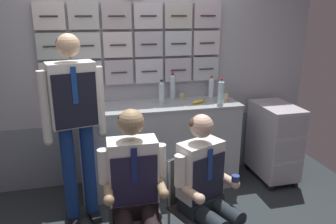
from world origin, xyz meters
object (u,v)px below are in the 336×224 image
object	(u,v)px
crew_member_left	(135,187)
snack_banana	(199,102)
folding_chair_center	(193,195)
crew_member_center	(207,187)
folding_chair_left	(133,198)
coffee_cup_white	(182,96)
crew_member_standing	(74,114)
water_bottle_short	(173,87)
service_trolley	(274,140)

from	to	relation	value
crew_member_left	snack_banana	size ratio (longest dim) A/B	7.37
folding_chair_center	crew_member_center	bearing A→B (deg)	-67.41
folding_chair_left	coffee_cup_white	bearing A→B (deg)	58.00
crew_member_left	folding_chair_center	distance (m)	0.52
folding_chair_center	crew_member_standing	xyz separation A→B (m)	(-0.90, 0.64, 0.56)
water_bottle_short	crew_member_center	bearing A→B (deg)	-93.69
water_bottle_short	coffee_cup_white	xyz separation A→B (m)	(0.10, -0.03, -0.11)
folding_chair_left	snack_banana	size ratio (longest dim) A/B	4.81
folding_chair_center	snack_banana	xyz separation A→B (m)	(0.38, 1.04, 0.49)
crew_member_center	coffee_cup_white	distance (m)	1.46
crew_member_left	coffee_cup_white	xyz separation A→B (m)	(0.74, 1.33, 0.31)
crew_member_standing	water_bottle_short	size ratio (longest dim) A/B	5.90
crew_member_standing	water_bottle_short	world-z (taller)	crew_member_standing
water_bottle_short	snack_banana	bearing A→B (deg)	-47.22
folding_chair_left	water_bottle_short	bearing A→B (deg)	62.34
service_trolley	coffee_cup_white	xyz separation A→B (m)	(-1.05, 0.29, 0.52)
crew_member_center	water_bottle_short	size ratio (longest dim) A/B	4.06
crew_member_center	snack_banana	xyz separation A→B (m)	(0.32, 1.19, 0.33)
crew_member_standing	folding_chair_center	bearing A→B (deg)	-35.38
folding_chair_center	crew_member_standing	size ratio (longest dim) A/B	0.47
crew_member_center	crew_member_standing	xyz separation A→B (m)	(-0.97, 0.79, 0.41)
crew_member_center	folding_chair_left	bearing A→B (deg)	157.31
folding_chair_left	crew_member_standing	world-z (taller)	crew_member_standing
folding_chair_center	coffee_cup_white	bearing A→B (deg)	78.45
coffee_cup_white	service_trolley	bearing A→B (deg)	-15.30
service_trolley	crew_member_standing	bearing A→B (deg)	-171.72
crew_member_left	crew_member_center	xyz separation A→B (m)	(0.54, -0.07, -0.04)
crew_member_center	water_bottle_short	distance (m)	1.51
crew_member_center	crew_member_standing	world-z (taller)	crew_member_standing
folding_chair_center	crew_member_standing	distance (m)	1.24
coffee_cup_white	water_bottle_short	bearing A→B (deg)	161.31
coffee_cup_white	snack_banana	xyz separation A→B (m)	(0.13, -0.21, -0.01)
crew_member_left	water_bottle_short	world-z (taller)	water_bottle_short
crew_member_standing	crew_member_center	bearing A→B (deg)	-39.34
service_trolley	coffee_cup_white	bearing A→B (deg)	164.70
snack_banana	crew_member_left	bearing A→B (deg)	-127.74
crew_member_center	snack_banana	world-z (taller)	crew_member_center
service_trolley	coffee_cup_white	distance (m)	1.21
coffee_cup_white	snack_banana	size ratio (longest dim) A/B	0.37
folding_chair_left	coffee_cup_white	xyz separation A→B (m)	(0.73, 1.17, 0.50)
service_trolley	crew_member_center	bearing A→B (deg)	-138.20
crew_member_standing	snack_banana	distance (m)	1.35
crew_member_center	coffee_cup_white	size ratio (longest dim) A/B	18.81
service_trolley	folding_chair_center	size ratio (longest dim) A/B	1.10
crew_member_center	crew_member_standing	distance (m)	1.31
folding_chair_left	snack_banana	bearing A→B (deg)	48.07
folding_chair_left	folding_chair_center	distance (m)	0.48
snack_banana	coffee_cup_white	bearing A→B (deg)	121.07
crew_member_standing	crew_member_left	bearing A→B (deg)	-59.77
folding_chair_center	coffee_cup_white	distance (m)	1.37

